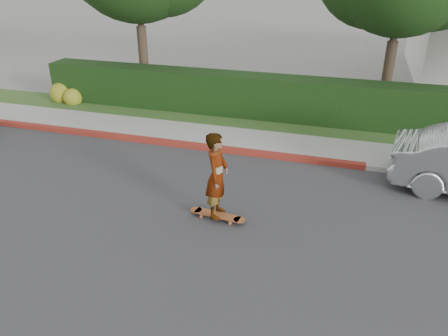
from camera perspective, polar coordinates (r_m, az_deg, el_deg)
The scene contains 10 objects.
ground at distance 8.63m, azimuth 11.07°, elevation -10.95°, with size 120.00×120.00×0.00m, color slate.
road at distance 8.63m, azimuth 11.07°, elevation -10.93°, with size 60.00×8.00×0.01m, color #2D2D30.
curb_far at distance 12.14m, azimuth 13.36°, elevation 0.76°, with size 60.00×0.20×0.15m, color #9E9E99.
curb_red_section at distance 13.27m, azimuth -8.62°, elevation 3.44°, with size 12.00×0.21×0.15m, color maroon.
sidewalk_far at distance 12.97m, azimuth 13.67°, elevation 2.33°, with size 60.00×1.60×0.12m, color gray.
planting_strip at distance 14.45m, azimuth 14.15°, elevation 4.74°, with size 60.00×1.60×0.10m, color #2D4C1E.
hedge at distance 15.17m, azimuth 3.14°, elevation 9.32°, with size 15.00×1.00×1.50m, color black.
flowering_shrub at distance 17.82m, azimuth -20.02°, elevation 8.96°, with size 1.40×1.00×0.90m.
skateboard at distance 9.40m, azimuth -0.88°, elevation -6.17°, with size 1.27×0.38×0.12m.
skateboarder at distance 8.93m, azimuth -0.92°, elevation -1.00°, with size 0.68×0.45×1.87m, color white.
Camera 1 is at (0.38, -6.92, 5.14)m, focal length 35.00 mm.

